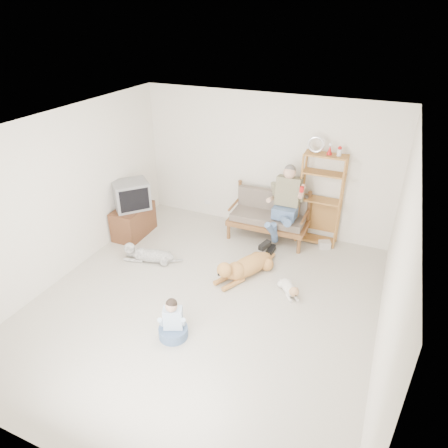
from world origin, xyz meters
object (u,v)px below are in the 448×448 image
at_px(loveseat, 269,215).
at_px(tv_stand, 133,221).
at_px(etagere, 320,199).
at_px(golden_retriever, 244,267).

xyz_separation_m(loveseat, tv_stand, (-2.50, -0.98, -0.19)).
bearing_deg(etagere, loveseat, -167.60).
xyz_separation_m(etagere, tv_stand, (-3.40, -1.18, -0.61)).
bearing_deg(loveseat, tv_stand, -159.52).
bearing_deg(golden_retriever, loveseat, 118.03).
relative_size(tv_stand, golden_retriever, 0.67).
distance_m(etagere, golden_retriever, 1.98).
distance_m(tv_stand, golden_retriever, 2.57).
bearing_deg(tv_stand, golden_retriever, -11.23).
distance_m(etagere, tv_stand, 3.65).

